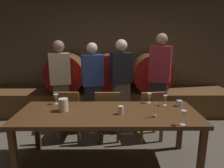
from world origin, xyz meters
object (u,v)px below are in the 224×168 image
object	(u,v)px
wine_barrel_center	(109,72)
wine_glass_center_left	(149,96)
guest_center_left	(93,86)
cup_left	(121,110)
chair_left	(69,113)
guest_center_right	(121,84)
wine_barrel_left	(67,72)
wine_glass_far_right	(184,114)
dining_table	(108,117)
guest_far_left	(61,83)
candle_center	(155,113)
chair_center	(108,113)
guest_far_right	(159,81)
cup_right	(179,103)
pitcher	(63,105)
wine_glass_center_right	(165,98)
wine_barrel_right	(150,72)
wine_glass_far_left	(56,97)
chair_right	(150,113)

from	to	relation	value
wine_barrel_center	wine_glass_center_left	distance (m)	1.70
guest_center_left	cup_left	distance (m)	1.28
chair_left	guest_center_right	size ratio (longest dim) A/B	0.52
wine_barrel_left	cup_left	bearing A→B (deg)	-61.32
wine_glass_far_right	dining_table	bearing A→B (deg)	155.49
guest_far_left	candle_center	world-z (taller)	guest_far_left
wine_barrel_left	guest_center_left	size ratio (longest dim) A/B	0.56
guest_center_left	chair_center	bearing A→B (deg)	105.56
dining_table	guest_center_left	bearing A→B (deg)	104.89
guest_far_right	cup_right	xyz separation A→B (m)	(0.07, -0.96, -0.12)
wine_barrel_left	guest_center_right	world-z (taller)	guest_center_right
guest_far_left	pitcher	size ratio (longest dim) A/B	9.74
wine_glass_center_right	candle_center	bearing A→B (deg)	-119.18
wine_glass_far_right	wine_barrel_right	bearing A→B (deg)	88.55
wine_barrel_left	wine_glass_center_left	distance (m)	2.22
dining_table	pitcher	bearing A→B (deg)	174.97
guest_far_right	cup_right	bearing A→B (deg)	116.13
candle_center	cup_left	size ratio (longest dim) A/B	1.99
wine_barrel_center	wine_glass_far_right	xyz separation A→B (m)	(0.87, -2.35, -0.05)
chair_left	guest_center_right	bearing A→B (deg)	-152.33
chair_center	cup_left	size ratio (longest dim) A/B	8.23
wine_glass_far_left	cup_right	world-z (taller)	wine_glass_far_left
chair_right	wine_glass_center_right	distance (m)	0.56
guest_center_left	wine_glass_center_right	xyz separation A→B (m)	(1.12, -0.87, 0.04)
wine_barrel_center	cup_left	xyz separation A→B (m)	(0.18, -2.02, -0.13)
wine_glass_far_left	wine_glass_far_right	size ratio (longest dim) A/B	0.87
candle_center	wine_glass_far_right	xyz separation A→B (m)	(0.28, -0.22, 0.07)
chair_left	candle_center	size ratio (longest dim) A/B	4.13
wine_barrel_right	wine_glass_center_left	xyz separation A→B (m)	(-0.30, -1.58, -0.07)
wine_barrel_left	wine_barrel_center	distance (m)	0.93
dining_table	pitcher	size ratio (longest dim) A/B	13.94
candle_center	guest_far_right	bearing A→B (deg)	74.80
guest_center_left	guest_far_right	distance (m)	1.25
chair_right	candle_center	world-z (taller)	candle_center
dining_table	chair_left	xyz separation A→B (m)	(-0.68, 0.68, -0.21)
chair_left	cup_right	xyz separation A→B (m)	(1.70, -0.44, 0.32)
wine_barrel_left	cup_left	size ratio (longest dim) A/B	8.48
pitcher	cup_left	distance (m)	0.78
wine_barrel_left	candle_center	distance (m)	2.62
wine_glass_far_right	guest_far_right	bearing A→B (deg)	86.65
chair_left	wine_glass_center_left	distance (m)	1.37
cup_right	guest_far_right	bearing A→B (deg)	94.40
chair_left	wine_glass_far_left	size ratio (longest dim) A/B	5.83
chair_center	guest_far_right	bearing A→B (deg)	-151.11
wine_glass_center_left	chair_right	bearing A→B (deg)	72.66
dining_table	chair_center	xyz separation A→B (m)	(-0.02, 0.66, -0.21)
dining_table	chair_left	size ratio (longest dim) A/B	2.72
wine_barrel_right	cup_left	world-z (taller)	wine_barrel_right
wine_barrel_center	guest_far_left	size ratio (longest dim) A/B	0.54
guest_center_right	guest_far_right	xyz separation A→B (m)	(0.73, 0.06, 0.06)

